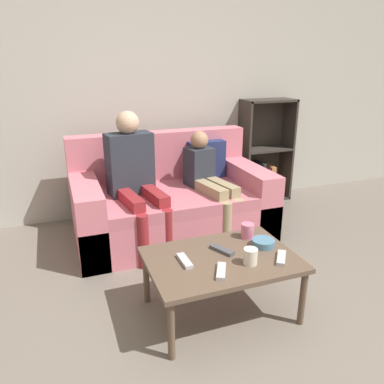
{
  "coord_description": "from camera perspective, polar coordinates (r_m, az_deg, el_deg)",
  "views": [
    {
      "loc": [
        -0.87,
        -1.25,
        1.53
      ],
      "look_at": [
        0.03,
        1.17,
        0.61
      ],
      "focal_mm": 35.0,
      "sensor_mm": 36.0,
      "label": 1
    }
  ],
  "objects": [
    {
      "name": "ground_plane",
      "position": [
        2.16,
        11.33,
        -26.12
      ],
      "size": [
        22.0,
        22.0,
        0.0
      ],
      "primitive_type": "plane",
      "color": "#70665B"
    },
    {
      "name": "wall_back",
      "position": [
        3.85,
        -7.59,
        15.89
      ],
      "size": [
        12.0,
        0.06,
        2.6
      ],
      "color": "#B7B2A8",
      "rests_on": "ground_plane"
    },
    {
      "name": "couch",
      "position": [
        3.44,
        -3.21,
        -1.68
      ],
      "size": [
        1.71,
        0.97,
        0.89
      ],
      "color": "#D1707F",
      "rests_on": "ground_plane"
    },
    {
      "name": "bookshelf",
      "position": [
        4.34,
        10.56,
        4.65
      ],
      "size": [
        0.58,
        0.28,
        1.13
      ],
      "color": "#332D28",
      "rests_on": "ground_plane"
    },
    {
      "name": "coffee_table",
      "position": [
        2.34,
        4.54,
        -10.73
      ],
      "size": [
        0.91,
        0.63,
        0.39
      ],
      "color": "brown",
      "rests_on": "ground_plane"
    },
    {
      "name": "person_adult",
      "position": [
        3.15,
        -8.85,
        3.14
      ],
      "size": [
        0.43,
        0.7,
        1.14
      ],
      "rotation": [
        0.0,
        0.0,
        0.15
      ],
      "color": "maroon",
      "rests_on": "ground_plane"
    },
    {
      "name": "person_child",
      "position": [
        3.32,
        2.6,
        1.94
      ],
      "size": [
        0.35,
        0.69,
        0.94
      ],
      "rotation": [
        0.0,
        0.0,
        0.2
      ],
      "color": "#9E8966",
      "rests_on": "ground_plane"
    },
    {
      "name": "cup_near",
      "position": [
        2.25,
        8.89,
        -9.67
      ],
      "size": [
        0.08,
        0.08,
        0.1
      ],
      "color": "silver",
      "rests_on": "coffee_table"
    },
    {
      "name": "cup_far",
      "position": [
        2.56,
        8.45,
        -5.86
      ],
      "size": [
        0.09,
        0.09,
        0.1
      ],
      "color": "pink",
      "rests_on": "coffee_table"
    },
    {
      "name": "tv_remote_0",
      "position": [
        2.38,
        4.58,
        -8.78
      ],
      "size": [
        0.12,
        0.17,
        0.02
      ],
      "rotation": [
        0.0,
        0.0,
        0.44
      ],
      "color": "#47474C",
      "rests_on": "coffee_table"
    },
    {
      "name": "tv_remote_1",
      "position": [
        2.16,
        4.47,
        -11.94
      ],
      "size": [
        0.12,
        0.17,
        0.02
      ],
      "rotation": [
        0.0,
        0.0,
        -0.48
      ],
      "color": "#B7B7BC",
      "rests_on": "coffee_table"
    },
    {
      "name": "tv_remote_2",
      "position": [
        2.34,
        13.45,
        -9.74
      ],
      "size": [
        0.14,
        0.17,
        0.02
      ],
      "rotation": [
        0.0,
        0.0,
        -0.63
      ],
      "color": "#B7B7BC",
      "rests_on": "coffee_table"
    },
    {
      "name": "tv_remote_3",
      "position": [
        2.25,
        -1.13,
        -10.43
      ],
      "size": [
        0.05,
        0.17,
        0.02
      ],
      "rotation": [
        0.0,
        0.0,
        0.01
      ],
      "color": "#B7B7BC",
      "rests_on": "coffee_table"
    },
    {
      "name": "snack_bowl",
      "position": [
        2.47,
        10.8,
        -7.61
      ],
      "size": [
        0.15,
        0.15,
        0.05
      ],
      "color": "teal",
      "rests_on": "coffee_table"
    }
  ]
}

